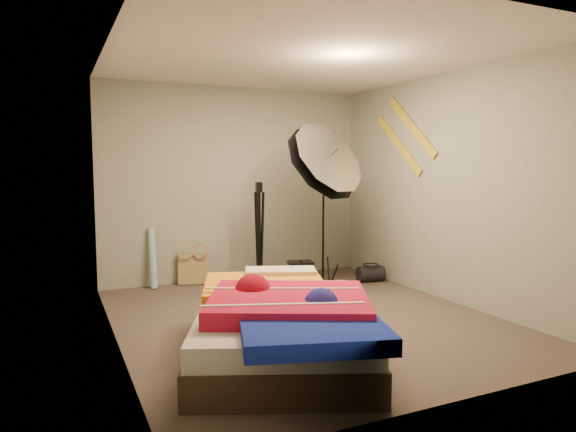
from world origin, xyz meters
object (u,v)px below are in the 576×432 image
camera_tripod (259,228)px  duffel_bag (371,274)px  wrapping_roll (153,258)px  photo_umbrella (321,165)px  tote_bag (194,269)px  camera_case (300,275)px  bed (283,324)px

camera_tripod → duffel_bag: bearing=-11.2°
wrapping_roll → photo_umbrella: size_ratio=0.35×
tote_bag → duffel_bag: (2.10, -0.84, -0.09)m
wrapping_roll → duffel_bag: (2.60, -0.84, -0.26)m
camera_case → bed: (-1.18, -2.08, 0.13)m
duffel_bag → photo_umbrella: size_ratio=0.16×
duffel_bag → bed: (-2.11, -1.92, 0.17)m
bed → camera_case: bearing=60.5°
tote_bag → photo_umbrella: (1.25, -1.05, 1.31)m
wrapping_roll → bed: (0.50, -2.76, -0.10)m
camera_case → photo_umbrella: size_ratio=0.14×
camera_case → duffel_bag: (0.93, -0.16, -0.04)m
tote_bag → camera_case: size_ratio=1.33×
bed → camera_tripod: size_ratio=1.77×
camera_tripod → camera_case: bearing=-13.7°
camera_case → tote_bag: bearing=164.1°
wrapping_roll → camera_tripod: camera_tripod is taller
tote_bag → wrapping_roll: wrapping_roll is taller
duffel_bag → photo_umbrella: bearing=-155.9°
duffel_bag → bed: bearing=-127.8°
camera_case → duffel_bag: bearing=4.4°
camera_tripod → tote_bag: bearing=140.4°
photo_umbrella → camera_tripod: 1.08m
photo_umbrella → camera_case: bearing=102.6°
photo_umbrella → camera_tripod: bearing=139.4°
wrapping_roll → camera_case: 1.82m
tote_bag → camera_tripod: 1.03m
bed → tote_bag: bearing=89.9°
wrapping_roll → bed: 2.80m
duffel_bag → wrapping_roll: bearing=172.1°
camera_case → duffel_bag: 0.95m
wrapping_roll → bed: wrapping_roll is taller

